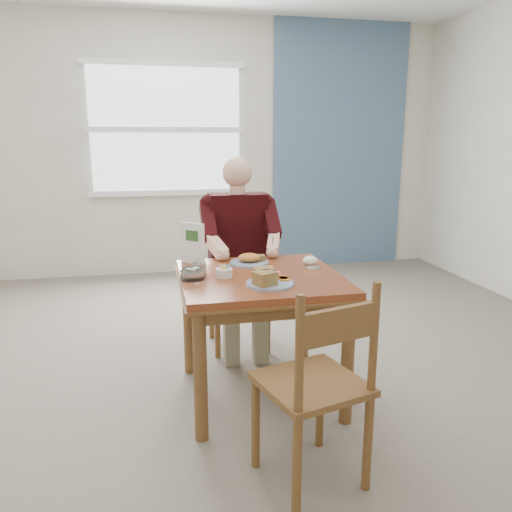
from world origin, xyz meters
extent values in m
plane|color=#625B50|center=(0.00, 0.00, 0.00)|extent=(6.00, 6.00, 0.00)
plane|color=silver|center=(0.00, 3.00, 1.40)|extent=(5.50, 0.00, 5.50)
cube|color=#496788|center=(1.60, 2.98, 1.40)|extent=(1.60, 0.02, 2.80)
ellipsoid|color=#FFF035|center=(-0.03, -0.22, 0.76)|extent=(0.06, 0.05, 0.03)
ellipsoid|color=white|center=(0.34, 0.15, 0.78)|extent=(0.10, 0.09, 0.06)
cylinder|color=silver|center=(0.34, 0.06, 0.76)|extent=(0.10, 0.10, 0.01)
cube|color=white|center=(-0.40, 2.97, 1.60)|extent=(1.60, 0.02, 1.30)
cube|color=white|center=(-0.40, 2.96, 2.28)|extent=(1.72, 0.04, 0.06)
cube|color=white|center=(-0.40, 2.96, 0.92)|extent=(1.72, 0.04, 0.06)
cube|color=white|center=(-0.40, 2.96, 1.60)|extent=(1.72, 0.04, 0.06)
cube|color=brown|center=(0.00, 0.00, 0.73)|extent=(0.90, 0.90, 0.04)
cube|color=brown|center=(0.00, 0.00, 0.70)|extent=(0.92, 0.92, 0.01)
cylinder|color=brown|center=(-0.39, -0.39, 0.35)|extent=(0.07, 0.07, 0.71)
cylinder|color=brown|center=(0.39, -0.39, 0.35)|extent=(0.07, 0.07, 0.71)
cylinder|color=brown|center=(-0.39, 0.39, 0.35)|extent=(0.07, 0.07, 0.71)
cylinder|color=brown|center=(0.39, 0.39, 0.35)|extent=(0.07, 0.07, 0.71)
cube|color=brown|center=(0.00, -0.39, 0.66)|extent=(0.80, 0.03, 0.08)
cube|color=brown|center=(0.00, 0.39, 0.66)|extent=(0.80, 0.03, 0.08)
cube|color=brown|center=(-0.39, 0.00, 0.66)|extent=(0.03, 0.80, 0.08)
cube|color=brown|center=(0.39, 0.00, 0.66)|extent=(0.03, 0.80, 0.08)
cylinder|color=brown|center=(-0.18, 0.57, 0.23)|extent=(0.04, 0.04, 0.45)
cylinder|color=brown|center=(0.18, 0.57, 0.23)|extent=(0.04, 0.04, 0.45)
cylinder|color=brown|center=(-0.18, 0.93, 0.23)|extent=(0.04, 0.04, 0.45)
cylinder|color=brown|center=(0.18, 0.93, 0.23)|extent=(0.04, 0.04, 0.45)
cube|color=brown|center=(0.00, 0.75, 0.47)|extent=(0.42, 0.42, 0.03)
cylinder|color=brown|center=(-0.18, 0.93, 0.70)|extent=(0.04, 0.04, 0.50)
cylinder|color=brown|center=(0.18, 0.93, 0.70)|extent=(0.04, 0.04, 0.50)
cube|color=brown|center=(0.00, 0.93, 0.80)|extent=(0.38, 0.03, 0.14)
cylinder|color=brown|center=(-0.16, -0.66, 0.23)|extent=(0.05, 0.05, 0.45)
cylinder|color=brown|center=(0.18, -0.56, 0.23)|extent=(0.05, 0.05, 0.45)
cylinder|color=brown|center=(-0.07, -1.01, 0.23)|extent=(0.05, 0.05, 0.45)
cylinder|color=brown|center=(0.28, -0.91, 0.23)|extent=(0.05, 0.05, 0.45)
cube|color=brown|center=(0.06, -0.79, 0.47)|extent=(0.52, 0.52, 0.03)
cylinder|color=brown|center=(-0.07, -1.01, 0.70)|extent=(0.04, 0.04, 0.50)
cylinder|color=brown|center=(0.28, -0.91, 0.70)|extent=(0.04, 0.04, 0.50)
cube|color=brown|center=(0.11, -0.96, 0.80)|extent=(0.37, 0.13, 0.14)
cube|color=gray|center=(-0.10, 0.63, 0.54)|extent=(0.13, 0.38, 0.12)
cube|color=gray|center=(0.10, 0.63, 0.54)|extent=(0.13, 0.38, 0.12)
cube|color=gray|center=(-0.10, 0.45, 0.24)|extent=(0.10, 0.10, 0.48)
cube|color=gray|center=(0.10, 0.45, 0.24)|extent=(0.10, 0.10, 0.48)
cube|color=black|center=(0.00, 0.78, 0.84)|extent=(0.40, 0.22, 0.58)
sphere|color=black|center=(-0.19, 0.78, 1.06)|extent=(0.15, 0.15, 0.15)
sphere|color=black|center=(0.19, 0.78, 1.06)|extent=(0.15, 0.15, 0.15)
cylinder|color=#DAA78A|center=(0.00, 0.76, 1.15)|extent=(0.11, 0.11, 0.08)
sphere|color=#DAA78A|center=(0.00, 0.76, 1.28)|extent=(0.21, 0.21, 0.21)
cube|color=black|center=(-0.22, 0.67, 0.96)|extent=(0.09, 0.29, 0.27)
cube|color=black|center=(0.22, 0.67, 0.96)|extent=(0.09, 0.29, 0.27)
sphere|color=black|center=(-0.22, 0.55, 0.86)|extent=(0.09, 0.09, 0.09)
sphere|color=black|center=(0.22, 0.55, 0.86)|extent=(0.09, 0.09, 0.09)
cube|color=#DAA78A|center=(-0.19, 0.46, 0.82)|extent=(0.14, 0.23, 0.14)
cube|color=#DAA78A|center=(0.19, 0.46, 0.82)|extent=(0.14, 0.23, 0.14)
sphere|color=#DAA78A|center=(-0.16, 0.37, 0.79)|extent=(0.08, 0.08, 0.08)
sphere|color=#DAA78A|center=(0.16, 0.37, 0.79)|extent=(0.08, 0.08, 0.08)
cylinder|color=silver|center=(0.16, 0.37, 0.84)|extent=(0.01, 0.05, 0.12)
cylinder|color=white|center=(0.01, -0.21, 0.76)|extent=(0.32, 0.32, 0.01)
cube|color=#AC934C|center=(-0.03, -0.25, 0.80)|extent=(0.13, 0.13, 0.07)
cube|color=#AC934C|center=(-0.02, -0.17, 0.80)|extent=(0.11, 0.10, 0.07)
cylinder|color=orange|center=(0.10, -0.18, 0.77)|extent=(0.07, 0.07, 0.01)
cylinder|color=orange|center=(0.10, -0.16, 0.77)|extent=(0.08, 0.08, 0.01)
cylinder|color=orange|center=(0.09, -0.14, 0.77)|extent=(0.09, 0.09, 0.01)
cube|color=pink|center=(0.06, -0.11, 0.78)|extent=(0.07, 0.07, 0.03)
cylinder|color=white|center=(-0.01, 0.26, 0.76)|extent=(0.27, 0.27, 0.01)
ellipsoid|color=gold|center=(-0.01, 0.26, 0.79)|extent=(0.15, 0.13, 0.05)
cube|color=#AC934C|center=(0.04, 0.27, 0.78)|extent=(0.10, 0.06, 0.04)
cylinder|color=white|center=(-0.21, -0.01, 0.77)|extent=(0.12, 0.12, 0.05)
cube|color=pink|center=(-0.22, -0.01, 0.81)|extent=(0.04, 0.02, 0.02)
cube|color=#6699D8|center=(-0.19, -0.01, 0.81)|extent=(0.03, 0.03, 0.02)
cube|color=#EAD159|center=(-0.22, -0.02, 0.81)|extent=(0.04, 0.02, 0.02)
cube|color=white|center=(-0.22, 0.01, 0.81)|extent=(0.04, 0.03, 0.02)
cylinder|color=white|center=(-0.36, 0.07, 0.78)|extent=(0.04, 0.04, 0.07)
cylinder|color=silver|center=(-0.36, 0.07, 0.82)|extent=(0.04, 0.04, 0.01)
cylinder|color=white|center=(-0.32, 0.07, 0.78)|extent=(0.04, 0.04, 0.07)
cylinder|color=silver|center=(-0.32, 0.07, 0.82)|extent=(0.04, 0.04, 0.01)
cylinder|color=white|center=(-0.39, -0.02, 0.78)|extent=(0.14, 0.14, 0.06)
cylinder|color=white|center=(-0.40, -0.02, 0.80)|extent=(0.03, 0.03, 0.02)
cylinder|color=white|center=(-0.37, 0.00, 0.80)|extent=(0.03, 0.03, 0.02)
cylinder|color=white|center=(-0.39, -0.04, 0.80)|extent=(0.03, 0.03, 0.02)
cube|color=white|center=(-0.35, 0.33, 0.88)|extent=(0.14, 0.13, 0.26)
cube|color=#2D5926|center=(-0.36, 0.32, 0.93)|extent=(0.07, 0.06, 0.06)
camera|label=1|loc=(-0.58, -2.68, 1.51)|focal=35.00mm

